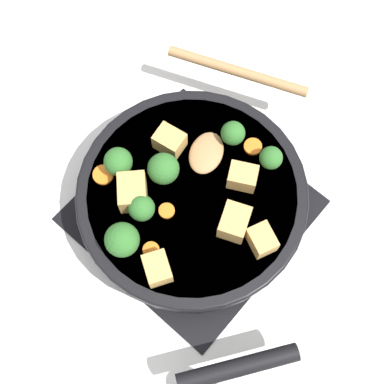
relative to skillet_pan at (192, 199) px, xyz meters
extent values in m
plane|color=silver|center=(0.00, 0.00, -0.06)|extent=(2.40, 2.40, 0.00)
cube|color=black|center=(0.00, 0.00, -0.06)|extent=(0.31, 0.31, 0.01)
torus|color=black|center=(0.00, 0.00, -0.04)|extent=(0.24, 0.24, 0.01)
cube|color=black|center=(0.00, 0.00, -0.04)|extent=(0.01, 0.23, 0.01)
cube|color=black|center=(0.00, 0.00, -0.04)|extent=(0.23, 0.01, 0.01)
cylinder|color=black|center=(0.00, 0.00, 0.00)|extent=(0.33, 0.33, 0.06)
cylinder|color=#5B3316|center=(0.00, 0.00, 0.00)|extent=(0.30, 0.30, 0.05)
torus|color=black|center=(0.00, 0.00, 0.02)|extent=(0.33, 0.33, 0.01)
cylinder|color=black|center=(-0.14, -0.20, 0.01)|extent=(0.15, 0.11, 0.02)
ellipsoid|color=#A87A4C|center=(0.06, 0.02, 0.03)|extent=(0.08, 0.07, 0.01)
cylinder|color=#A87A4C|center=(0.19, 0.08, 0.03)|extent=(0.10, 0.21, 0.02)
cube|color=tan|center=(0.06, -0.04, 0.04)|extent=(0.05, 0.05, 0.03)
cube|color=tan|center=(-0.11, -0.04, 0.04)|extent=(0.05, 0.05, 0.03)
cube|color=tan|center=(0.00, -0.07, 0.04)|extent=(0.06, 0.05, 0.04)
cube|color=tan|center=(-0.06, 0.06, 0.05)|extent=(0.06, 0.06, 0.04)
cube|color=tan|center=(0.03, 0.07, 0.04)|extent=(0.04, 0.05, 0.03)
cube|color=tan|center=(0.01, -0.12, 0.04)|extent=(0.04, 0.05, 0.03)
cylinder|color=#709956|center=(-0.01, 0.05, 0.03)|extent=(0.01, 0.01, 0.01)
sphere|color=#2D6628|center=(-0.01, 0.05, 0.06)|extent=(0.04, 0.04, 0.04)
cylinder|color=#709956|center=(-0.12, 0.02, 0.03)|extent=(0.01, 0.01, 0.01)
sphere|color=#2D6628|center=(-0.12, 0.02, 0.06)|extent=(0.05, 0.05, 0.05)
cylinder|color=#709956|center=(-0.04, 0.10, 0.03)|extent=(0.01, 0.01, 0.01)
sphere|color=#2D6628|center=(-0.04, 0.10, 0.05)|extent=(0.04, 0.04, 0.04)
cylinder|color=#709956|center=(0.10, 0.01, 0.03)|extent=(0.01, 0.01, 0.01)
sphere|color=#2D6628|center=(0.10, 0.01, 0.05)|extent=(0.04, 0.04, 0.04)
cylinder|color=#709956|center=(0.11, -0.05, 0.03)|extent=(0.01, 0.01, 0.01)
sphere|color=#2D6628|center=(0.11, -0.05, 0.05)|extent=(0.03, 0.03, 0.03)
cylinder|color=#709956|center=(-0.07, 0.03, 0.03)|extent=(0.01, 0.01, 0.01)
sphere|color=#2D6628|center=(-0.07, 0.03, 0.05)|extent=(0.04, 0.04, 0.04)
cylinder|color=orange|center=(-0.06, 0.11, 0.03)|extent=(0.03, 0.03, 0.01)
cylinder|color=orange|center=(-0.10, -0.01, 0.03)|extent=(0.02, 0.02, 0.01)
cylinder|color=orange|center=(0.11, -0.02, 0.03)|extent=(0.03, 0.03, 0.01)
cylinder|color=orange|center=(-0.04, 0.01, 0.03)|extent=(0.02, 0.02, 0.01)
camera|label=1|loc=(-0.20, -0.17, 0.74)|focal=50.00mm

